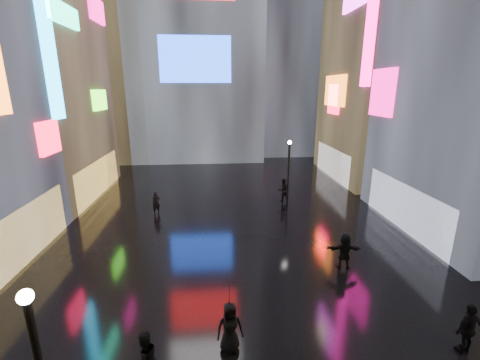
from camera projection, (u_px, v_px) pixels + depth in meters
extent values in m
plane|color=black|center=(231.00, 216.00, 23.06)|extent=(140.00, 140.00, 0.00)
cube|color=#FFC659|center=(16.00, 241.00, 16.04)|extent=(0.20, 10.00, 3.00)
cube|color=#F70C30|center=(49.00, 138.00, 18.95)|extent=(0.25, 2.24, 1.94)
cube|color=#13A8F7|center=(49.00, 51.00, 19.20)|extent=(0.25, 1.40, 8.00)
cube|color=black|center=(17.00, 60.00, 24.55)|extent=(10.00, 12.00, 22.00)
cube|color=#FFC659|center=(98.00, 178.00, 27.54)|extent=(0.20, 10.00, 3.00)
cube|color=#44DF18|center=(99.00, 100.00, 27.55)|extent=(0.25, 3.00, 1.71)
cube|color=#18EBA1|center=(62.00, 13.00, 20.99)|extent=(0.25, 4.84, 1.37)
cube|color=#F70C82|center=(97.00, 10.00, 27.32)|extent=(0.25, 3.32, 1.94)
cube|color=white|center=(405.00, 207.00, 20.64)|extent=(0.20, 9.00, 3.00)
cube|color=#F70C82|center=(382.00, 93.00, 22.63)|extent=(0.25, 2.99, 3.26)
cube|color=#F70C82|center=(372.00, 17.00, 23.90)|extent=(0.25, 1.40, 10.00)
cube|color=black|center=(394.00, 32.00, 30.06)|extent=(10.00, 12.00, 28.00)
cube|color=white|center=(333.00, 163.00, 33.10)|extent=(0.20, 9.00, 3.00)
cube|color=orange|center=(335.00, 91.00, 31.43)|extent=(0.25, 4.92, 2.91)
cube|color=#F70C30|center=(334.00, 99.00, 31.76)|extent=(0.25, 2.63, 2.87)
cube|color=#194CFF|center=(195.00, 59.00, 35.74)|extent=(8.00, 0.20, 5.00)
cube|color=black|center=(285.00, 27.00, 44.02)|extent=(12.00, 12.00, 34.00)
cube|color=black|center=(107.00, 54.00, 39.50)|extent=(10.00, 10.00, 26.00)
sphere|color=white|center=(25.00, 297.00, 6.07)|extent=(0.30, 0.30, 0.30)
cylinder|color=black|center=(288.00, 176.00, 24.22)|extent=(0.16, 0.16, 5.00)
sphere|color=white|center=(290.00, 142.00, 23.52)|extent=(0.30, 0.30, 0.30)
imported|color=black|center=(145.00, 360.00, 9.71)|extent=(1.15, 1.12, 1.87)
imported|color=black|center=(468.00, 328.00, 10.96)|extent=(1.20, 0.75, 1.90)
imported|color=black|center=(230.00, 328.00, 11.01)|extent=(0.98, 0.69, 1.88)
imported|color=black|center=(345.00, 251.00, 16.23)|extent=(1.77, 0.75, 1.85)
imported|color=black|center=(156.00, 203.00, 23.35)|extent=(0.71, 0.63, 1.64)
imported|color=black|center=(283.00, 190.00, 26.04)|extent=(1.04, 0.89, 1.85)
imported|color=black|center=(229.00, 292.00, 10.62)|extent=(1.45, 1.46, 0.96)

